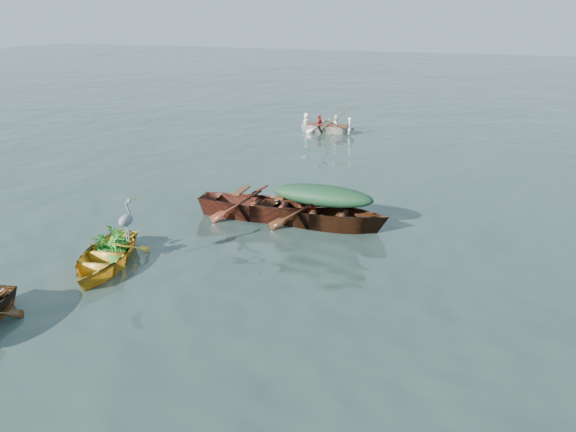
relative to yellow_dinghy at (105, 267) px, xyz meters
name	(u,v)px	position (x,y,z in m)	size (l,w,h in m)	color
ground	(219,257)	(1.98, 1.44, 0.00)	(140.00, 140.00, 0.00)	#2D3F38
yellow_dinghy	(105,267)	(0.00, 0.00, 0.00)	(1.44, 3.31, 0.90)	gold
green_tarp_boat	(322,226)	(3.43, 4.13, 0.00)	(1.48, 4.75, 1.13)	#42220F
open_wooden_boat	(263,218)	(1.79, 4.07, 0.00)	(1.50, 4.83, 1.16)	maroon
rowed_boat	(328,133)	(-0.37, 15.37, 0.00)	(1.05, 3.51, 0.79)	white
green_tarp_cover	(322,195)	(3.43, 4.13, 0.83)	(0.81, 2.61, 0.52)	#193D1D
thwart_benches	(262,197)	(1.79, 4.07, 0.60)	(0.90, 2.41, 0.04)	#502B12
heron	(127,227)	(0.51, 0.22, 0.91)	(0.28, 0.40, 0.92)	gray
dinghy_weeds	(112,225)	(-0.15, 0.53, 0.75)	(0.70, 0.90, 0.60)	#216F1D
rowers	(328,115)	(-0.37, 15.37, 0.78)	(0.95, 2.46, 0.76)	silver
oars	(328,123)	(-0.37, 15.37, 0.43)	(2.60, 0.60, 0.06)	olive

